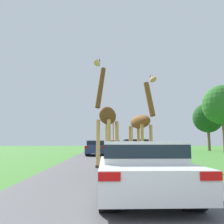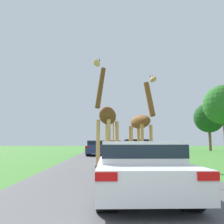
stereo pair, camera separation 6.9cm
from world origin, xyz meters
TOP-DOWN VIEW (x-y plane):
  - road at (0.00, 30.00)m, footprint 6.57×120.00m
  - giraffe_near_road at (-0.42, 10.97)m, footprint 1.43×2.56m
  - giraffe_companion at (1.57, 12.06)m, footprint 1.41×2.79m
  - car_lead_maroon at (0.33, 4.27)m, footprint 1.97×3.93m
  - car_queue_right at (0.45, 26.70)m, footprint 1.79×3.99m
  - car_queue_left at (1.90, 17.31)m, footprint 1.92×4.57m
  - car_far_ahead at (-1.41, 22.13)m, footprint 1.82×4.47m
  - tree_left_edge at (13.29, 25.55)m, footprint 4.64×4.64m
  - tree_centre_back at (14.89, 33.22)m, footprint 4.42×4.42m

SIDE VIEW (x-z plane):
  - road at x=0.00m, z-range 0.00..0.00m
  - car_lead_maroon at x=0.33m, z-range 0.04..1.34m
  - car_far_ahead at x=-1.41m, z-range 0.04..1.47m
  - car_queue_right at x=0.45m, z-range 0.04..1.50m
  - car_queue_left at x=1.90m, z-range 0.05..1.54m
  - giraffe_companion at x=1.57m, z-range -0.10..4.83m
  - giraffe_near_road at x=-0.42m, z-range -0.25..5.18m
  - tree_centre_back at x=14.89m, z-range 1.32..8.42m
  - tree_left_edge at x=13.29m, z-range 1.64..9.60m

